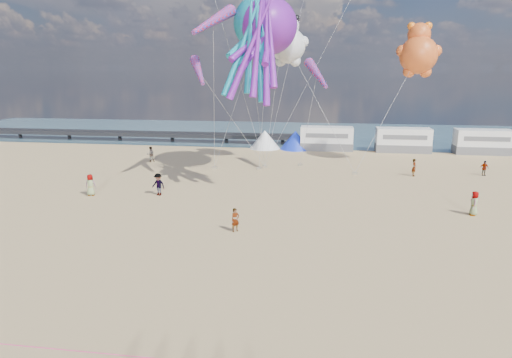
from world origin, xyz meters
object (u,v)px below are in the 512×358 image
standing_person (235,220)px  sandbag_d (300,165)px  beachgoer_6 (91,185)px  sandbag_b (259,168)px  beachgoer_5 (414,167)px  kite_octopus_teal (262,24)px  kite_octopus_purple (269,26)px  windsock_left (213,21)px  tent_blue (295,140)px  kite_panda (288,46)px  beachgoer_3 (484,168)px  beachgoer_2 (158,184)px  kite_teddy_orange (418,55)px  sandbag_e (265,166)px  motorhome_0 (327,138)px  windsock_right (199,71)px  beachgoer_7 (151,154)px  motorhome_1 (403,140)px  motorhome_2 (483,142)px  beachgoer_0 (474,203)px  sandbag_a (215,168)px  windsock_mid (317,74)px  tent_white (265,139)px  sandbag_c (355,173)px

standing_person → sandbag_d: size_ratio=3.11×
beachgoer_6 → sandbag_b: 17.27m
standing_person → beachgoer_5: (14.32, 17.85, 0.08)m
kite_octopus_teal → kite_octopus_purple: bearing=-54.4°
beachgoer_6 → sandbag_d: 21.92m
windsock_left → tent_blue: bearing=89.7°
sandbag_b → kite_octopus_teal: kite_octopus_teal is taller
sandbag_b → kite_panda: bearing=44.1°
beachgoer_3 → beachgoer_2: bearing=-163.2°
tent_blue → kite_teddy_orange: 18.88m
standing_person → sandbag_e: (-0.61, 19.63, -0.67)m
motorhome_0 → windsock_right: 23.29m
beachgoer_7 → sandbag_b: 12.76m
motorhome_1 → motorhome_2: bearing=0.0°
sandbag_e → motorhome_2: bearing=24.9°
standing_person → beachgoer_3: 28.50m
beachgoer_5 → sandbag_e: size_ratio=3.42×
sandbag_b → windsock_left: 15.89m
beachgoer_7 → windsock_right: (7.89, -7.49, 9.15)m
kite_octopus_teal → beachgoer_6: bearing=-138.8°
sandbag_d → beachgoer_0: bearing=-49.2°
beachgoer_7 → windsock_right: windsock_right is taller
motorhome_0 → standing_person: size_ratio=4.25×
sandbag_a → windsock_left: (1.74, -6.45, 14.01)m
tent_blue → beachgoer_2: 25.87m
motorhome_0 → windsock_left: size_ratio=0.99×
kite_panda → sandbag_e: bearing=-138.1°
standing_person → windsock_mid: windsock_mid is taller
beachgoer_3 → beachgoer_7: 34.89m
tent_white → windsock_mid: size_ratio=0.78×
standing_person → kite_octopus_teal: kite_octopus_teal is taller
tent_white → beachgoer_2: 24.64m
kite_teddy_orange → windsock_mid: kite_teddy_orange is taller
sandbag_d → sandbag_a: bearing=-162.7°
sandbag_c → windsock_right: size_ratio=0.11×
tent_blue → beachgoer_3: (19.29, -12.38, -0.46)m
tent_white → tent_blue: size_ratio=1.00×
beachgoer_7 → windsock_left: windsock_left is taller
beachgoer_7 → tent_white: bearing=-171.6°
kite_teddy_orange → beachgoer_5: bearing=-72.9°
sandbag_c → windsock_left: windsock_left is taller
windsock_mid → sandbag_b: bearing=141.1°
beachgoer_5 → kite_octopus_purple: size_ratio=0.15×
beachgoer_6 → windsock_left: size_ratio=0.27×
kite_octopus_purple → windsock_right: 7.57m
beachgoer_7 → standing_person: bearing=89.0°
tent_blue → beachgoer_3: 22.92m
beachgoer_3 → kite_octopus_purple: 25.01m
beachgoer_6 → kite_octopus_teal: bearing=-146.8°
windsock_left → sandbag_a: bearing=121.5°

